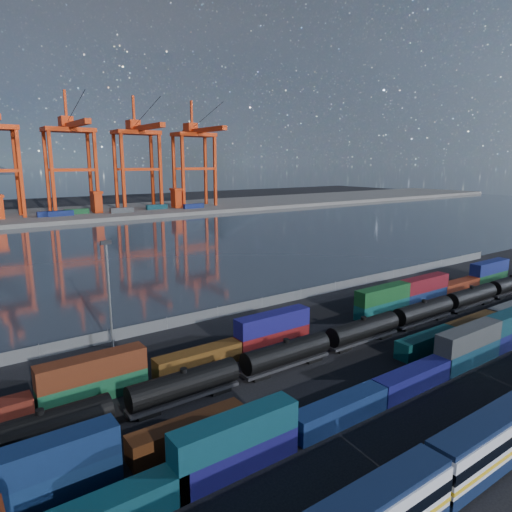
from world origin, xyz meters
TOP-DOWN VIEW (x-y plane):
  - ground at (0.00, 0.00)m, footprint 700.00×700.00m
  - harbor_water at (0.00, 105.00)m, footprint 700.00×700.00m
  - far_quay at (0.00, 210.00)m, footprint 700.00×70.00m
  - container_row_south at (-10.34, -9.17)m, footprint 140.04×2.58m
  - container_row_mid at (5.68, -3.13)m, footprint 141.20×2.53m
  - container_row_north at (-0.60, 11.54)m, footprint 142.08×2.58m
  - tanker_string at (2.45, 4.56)m, footprint 138.06×3.02m
  - waterfront_fence at (-0.00, 28.00)m, footprint 160.12×0.12m
  - yard_light_mast at (-30.00, 26.00)m, footprint 1.60×0.40m
  - gantry_cranes at (-7.50, 203.33)m, footprint 199.16×46.38m
  - quay_containers at (-11.00, 195.46)m, footprint 172.58×10.99m
  - straddle_carriers at (-2.50, 200.00)m, footprint 140.00×7.00m

SIDE VIEW (x-z plane):
  - ground at x=0.00m, z-range 0.00..0.00m
  - harbor_water at x=0.00m, z-range 0.01..0.01m
  - far_quay at x=0.00m, z-range 0.00..2.00m
  - waterfront_fence at x=0.00m, z-range -0.10..2.10m
  - container_row_mid at x=5.68m, z-range -1.08..4.31m
  - tanker_string at x=2.45m, z-range 0.01..4.33m
  - container_row_south at x=-10.34m, z-range -0.51..4.97m
  - container_row_north at x=-0.60m, z-range -0.39..5.10m
  - quay_containers at x=-11.00m, z-range 2.00..4.60m
  - straddle_carriers at x=-2.50m, z-range 2.27..13.37m
  - yard_light_mast at x=-30.00m, z-range 1.00..17.60m
  - gantry_cranes at x=-7.50m, z-range 7.10..69.90m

